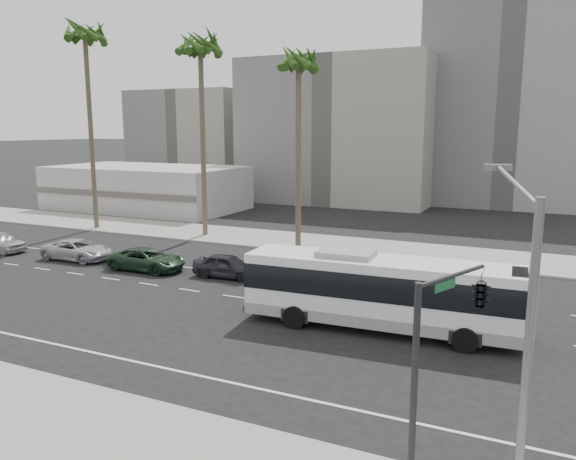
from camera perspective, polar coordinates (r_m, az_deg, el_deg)
The scene contains 17 objects.
ground at distance 30.86m, azimuth -0.73°, elevation -7.49°, with size 700.00×700.00×0.00m, color black.
sidewalk_north at distance 44.85m, azimuth 7.89°, elevation -1.81°, with size 120.00×7.00×0.15m, color gray.
sidewalk_south at distance 19.26m, azimuth -22.47°, elevation -19.65°, with size 120.00×7.00×0.15m, color gray.
commercial_low at distance 68.02m, azimuth -14.18°, elevation 4.18°, with size 22.00×12.16×5.00m.
midrise_beige_west at distance 75.63m, azimuth 5.95°, elevation 9.96°, with size 24.00×18.00×18.00m, color gray.
midrise_gray_center at distance 78.69m, azimuth 22.00°, elevation 12.21°, with size 20.00×20.00×26.00m, color slate.
midrise_beige_far at distance 91.79m, azimuth -8.71°, elevation 9.03°, with size 18.00×16.00×15.00m, color gray.
civic_tower at distance 278.41m, azimuth 22.67°, elevation 15.65°, with size 42.00×42.00×129.00m.
city_bus at distance 26.90m, azimuth 9.25°, elevation -6.02°, with size 12.95×3.49×3.69m.
car_a at distance 36.10m, azimuth -6.18°, elevation -3.64°, with size 4.48×1.80×1.52m, color #242429.
car_b at distance 38.90m, azimuth -14.13°, elevation -2.91°, with size 5.30×2.44×1.47m, color #1C3521.
car_c at distance 43.46m, azimuth -20.63°, elevation -1.90°, with size 5.25×2.42×1.46m, color #ACABB0.
streetlight_corner at distance 14.81m, azimuth 22.80°, elevation -9.12°, with size 1.67×3.82×8.42m.
traffic_signal at distance 16.59m, azimuth 18.40°, elevation -6.55°, with size 2.62×3.67×5.74m.
palm_near at distance 43.74m, azimuth 1.09°, elevation 16.34°, with size 4.59×4.59×15.47m.
palm_mid at distance 49.76m, azimuth -8.89°, elevation 17.53°, with size 5.68×5.68×17.52m.
palm_far at distance 55.91m, azimuth -19.92°, elevation 17.81°, with size 5.54×5.54×19.01m.
Camera 1 is at (12.75, -26.46, 9.46)m, focal length 35.01 mm.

